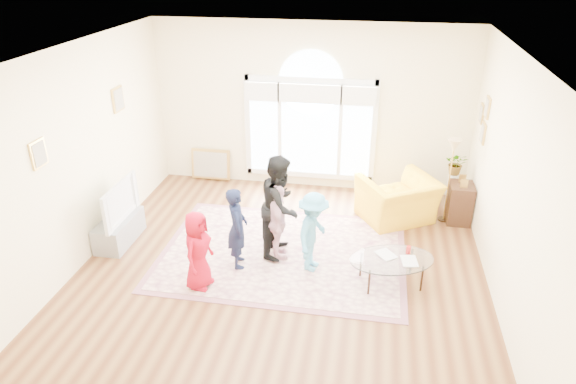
% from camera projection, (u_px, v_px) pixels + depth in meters
% --- Properties ---
extents(ground, '(6.00, 6.00, 0.00)m').
position_uv_depth(ground, '(282.00, 268.00, 7.75)').
color(ground, '#542D18').
rests_on(ground, ground).
extents(room_shell, '(6.00, 6.00, 6.00)m').
position_uv_depth(room_shell, '(310.00, 113.00, 9.56)').
color(room_shell, '#F6EAC0').
rests_on(room_shell, ground).
extents(area_rug, '(3.60, 2.60, 0.02)m').
position_uv_depth(area_rug, '(283.00, 253.00, 8.11)').
color(area_rug, beige).
rests_on(area_rug, ground).
extents(rug_border, '(3.80, 2.80, 0.01)m').
position_uv_depth(rug_border, '(283.00, 253.00, 8.11)').
color(rug_border, '#8D5663').
rests_on(rug_border, ground).
extents(tv_console, '(0.45, 1.00, 0.42)m').
position_uv_depth(tv_console, '(119.00, 230.00, 8.35)').
color(tv_console, gray).
rests_on(tv_console, ground).
extents(television, '(0.17, 1.09, 0.63)m').
position_uv_depth(television, '(115.00, 201.00, 8.12)').
color(television, black).
rests_on(television, tv_console).
extents(coffee_table, '(1.37, 1.09, 0.54)m').
position_uv_depth(coffee_table, '(392.00, 260.00, 7.22)').
color(coffee_table, silver).
rests_on(coffee_table, ground).
extents(armchair, '(1.57, 1.52, 0.78)m').
position_uv_depth(armchair, '(398.00, 200.00, 8.93)').
color(armchair, yellow).
rests_on(armchair, ground).
extents(side_cabinet, '(0.40, 0.50, 0.70)m').
position_uv_depth(side_cabinet, '(460.00, 203.00, 8.91)').
color(side_cabinet, black).
rests_on(side_cabinet, ground).
extents(floor_lamp, '(0.31, 0.31, 1.51)m').
position_uv_depth(floor_lamp, '(453.00, 152.00, 8.53)').
color(floor_lamp, black).
rests_on(floor_lamp, ground).
extents(plant_pedestal, '(0.20, 0.20, 0.70)m').
position_uv_depth(plant_pedestal, '(452.00, 192.00, 9.31)').
color(plant_pedestal, white).
rests_on(plant_pedestal, ground).
extents(potted_plant, '(0.42, 0.38, 0.42)m').
position_uv_depth(potted_plant, '(456.00, 164.00, 9.06)').
color(potted_plant, '#33722D').
rests_on(potted_plant, plant_pedestal).
extents(leaning_picture, '(0.80, 0.14, 0.62)m').
position_uv_depth(leaning_picture, '(212.00, 180.00, 10.63)').
color(leaning_picture, tan).
rests_on(leaning_picture, ground).
extents(child_red, '(0.45, 0.62, 1.16)m').
position_uv_depth(child_red, '(198.00, 250.00, 7.08)').
color(child_red, '#A90A20').
rests_on(child_red, area_rug).
extents(child_navy, '(0.42, 0.53, 1.27)m').
position_uv_depth(child_navy, '(237.00, 228.00, 7.53)').
color(child_navy, '#111832').
rests_on(child_navy, area_rug).
extents(child_black, '(0.70, 0.85, 1.62)m').
position_uv_depth(child_black, '(280.00, 206.00, 7.78)').
color(child_black, black).
rests_on(child_black, area_rug).
extents(child_pink, '(0.47, 0.77, 1.22)m').
position_uv_depth(child_pink, '(278.00, 222.00, 7.72)').
color(child_pink, '#E1A4B3').
rests_on(child_pink, area_rug).
extents(child_blue, '(0.63, 0.88, 1.24)m').
position_uv_depth(child_blue, '(313.00, 232.00, 7.45)').
color(child_blue, '#4DA3CD').
rests_on(child_blue, area_rug).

